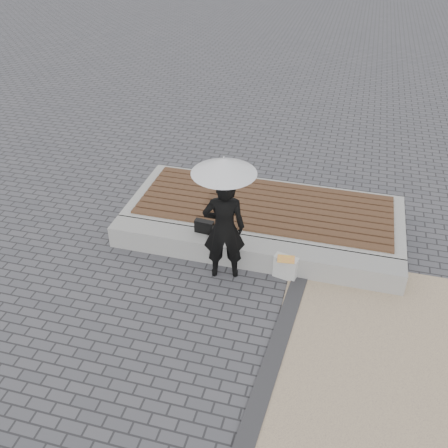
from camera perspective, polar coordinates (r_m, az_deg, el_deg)
The scene contains 10 objects.
ground at distance 7.41m, azimuth 0.26°, elevation -11.94°, with size 80.00×80.00×0.00m, color #4A494E.
edging_band at distance 6.98m, azimuth 5.36°, elevation -15.84°, with size 0.25×5.20×0.04m, color #313133.
seating_ledge at distance 8.43m, azimuth 3.05°, elevation -3.31°, with size 5.00×0.45×0.40m, color gray.
timber_platform at distance 9.39m, azimuth 4.64°, elevation 1.06°, with size 5.00×2.00×0.40m, color #A6A6A0.
timber_decking at distance 9.27m, azimuth 4.70°, elevation 2.19°, with size 4.60×1.80×0.04m, color brown, non-canonical shape.
woman at distance 7.76m, azimuth 0.00°, elevation -0.53°, with size 0.67×0.44×1.83m, color black.
parasol at distance 7.18m, azimuth 0.00°, elevation 6.66°, with size 0.97×0.97×1.24m.
handbag at distance 8.50m, azimuth -2.26°, elevation -0.30°, with size 0.33×0.12×0.23m, color black.
canvas_tote at distance 8.19m, azimuth 7.05°, elevation -4.91°, with size 0.38×0.16×0.41m, color silver.
magazine at distance 8.02m, azimuth 7.09°, elevation -3.99°, with size 0.28×0.20×0.01m, color #F6543F.
Camera 1 is at (1.29, -4.91, 5.40)m, focal length 40.05 mm.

